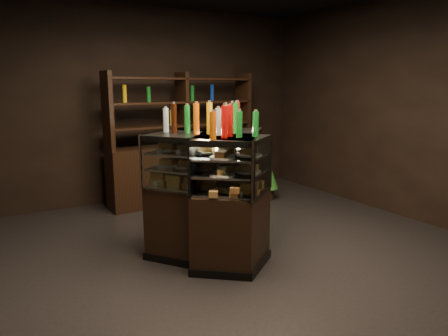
{
  "coord_description": "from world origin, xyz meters",
  "views": [
    {
      "loc": [
        -2.38,
        -3.63,
        1.78
      ],
      "look_at": [
        -0.42,
        -0.29,
        0.99
      ],
      "focal_mm": 32.0,
      "sensor_mm": 36.0,
      "label": 1
    }
  ],
  "objects": [
    {
      "name": "ground",
      "position": [
        0.0,
        0.0,
        0.0
      ],
      "size": [
        5.0,
        5.0,
        0.0
      ],
      "primitive_type": "plane",
      "color": "black",
      "rests_on": "ground"
    },
    {
      "name": "room_shell",
      "position": [
        0.0,
        0.0,
        1.94
      ],
      "size": [
        5.02,
        5.02,
        3.01
      ],
      "color": "black",
      "rests_on": "ground"
    },
    {
      "name": "display_case",
      "position": [
        -0.4,
        -0.14,
        0.45
      ],
      "size": [
        1.47,
        1.34,
        1.32
      ],
      "rotation": [
        0.0,
        0.0,
        -0.02
      ],
      "color": "black",
      "rests_on": "ground"
    },
    {
      "name": "food_display",
      "position": [
        -0.4,
        -0.15,
        1.01
      ],
      "size": [
        1.09,
        0.99,
        0.41
      ],
      "color": "#B58A41",
      "rests_on": "display_case"
    },
    {
      "name": "bottles_top",
      "position": [
        -0.4,
        -0.14,
        1.46
      ],
      "size": [
        0.92,
        0.85,
        0.3
      ],
      "color": "#147223",
      "rests_on": "display_case"
    },
    {
      "name": "potted_conifer",
      "position": [
        1.37,
        1.4,
        0.45
      ],
      "size": [
        0.37,
        0.37,
        0.78
      ],
      "rotation": [
        0.0,
        0.0,
        0.15
      ],
      "color": "black",
      "rests_on": "ground"
    },
    {
      "name": "back_shelving",
      "position": [
        0.2,
        2.05,
        0.61
      ],
      "size": [
        2.4,
        0.54,
        2.0
      ],
      "rotation": [
        0.0,
        0.0,
        0.05
      ],
      "color": "black",
      "rests_on": "ground"
    }
  ]
}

